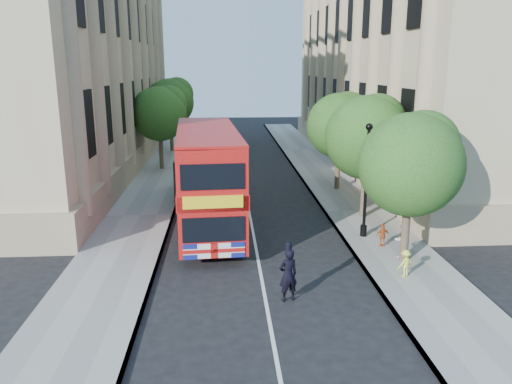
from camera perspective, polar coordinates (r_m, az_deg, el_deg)
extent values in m
plane|color=black|center=(17.20, 1.13, -12.43)|extent=(120.00, 120.00, 0.00)
cube|color=gray|center=(27.37, 11.41, -2.23)|extent=(3.50, 80.00, 0.12)
cube|color=gray|center=(26.80, -13.10, -2.68)|extent=(3.50, 80.00, 0.12)
cube|color=tan|center=(42.12, 17.95, 15.43)|extent=(12.00, 38.00, 18.00)
cube|color=tan|center=(41.23, -22.17, 15.11)|extent=(12.00, 38.00, 18.00)
cylinder|color=#473828|center=(20.63, 16.72, -4.10)|extent=(0.32, 0.32, 2.86)
sphere|color=#1C4D19|center=(19.99, 17.26, 2.99)|extent=(4.00, 4.00, 4.00)
sphere|color=#1C4D19|center=(20.46, 18.57, 4.99)|extent=(2.80, 2.80, 2.80)
sphere|color=#1C4D19|center=(19.44, 16.30, 4.31)|extent=(2.60, 2.60, 2.60)
cylinder|color=#473828|center=(26.08, 12.23, 0.17)|extent=(0.32, 0.32, 2.99)
sphere|color=#1C4D19|center=(25.56, 12.55, 6.09)|extent=(4.20, 4.20, 4.20)
sphere|color=#1C4D19|center=(26.03, 13.67, 7.68)|extent=(2.94, 2.94, 2.94)
sphere|color=#1C4D19|center=(25.07, 11.70, 7.23)|extent=(2.73, 2.73, 2.73)
cylinder|color=#473828|center=(31.75, 9.31, 2.76)|extent=(0.32, 0.32, 2.90)
sphere|color=#1C4D19|center=(31.34, 9.50, 7.49)|extent=(4.00, 4.00, 4.00)
sphere|color=#1C4D19|center=(31.79, 10.45, 8.74)|extent=(2.80, 2.80, 2.80)
sphere|color=#1C4D19|center=(30.88, 8.76, 8.40)|extent=(2.60, 2.60, 2.60)
cylinder|color=#473828|center=(38.10, -10.79, 4.69)|extent=(0.32, 0.32, 2.99)
sphere|color=#1C4D19|center=(37.75, -10.98, 8.76)|extent=(4.00, 4.00, 4.00)
sphere|color=#1C4D19|center=(38.01, -10.05, 9.87)|extent=(2.80, 2.80, 2.80)
sphere|color=#1C4D19|center=(37.47, -11.85, 9.51)|extent=(2.60, 2.60, 2.60)
cylinder|color=#473828|center=(45.95, -9.63, 6.48)|extent=(0.32, 0.32, 3.17)
sphere|color=#1C4D19|center=(45.65, -9.78, 10.06)|extent=(4.20, 4.20, 4.20)
sphere|color=#1C4D19|center=(45.94, -9.01, 11.02)|extent=(2.94, 2.94, 2.94)
sphere|color=#1C4D19|center=(45.37, -10.49, 10.74)|extent=(2.73, 2.73, 2.73)
cylinder|color=black|center=(23.41, 12.18, -4.34)|extent=(0.30, 0.30, 0.50)
cylinder|color=black|center=(22.80, 12.47, 1.03)|extent=(0.14, 0.14, 5.00)
sphere|color=black|center=(22.37, 12.82, 7.27)|extent=(0.32, 0.32, 0.32)
cube|color=#A90E0B|center=(23.76, -5.52, 1.84)|extent=(3.37, 10.42, 4.27)
cube|color=black|center=(23.98, -5.46, -0.37)|extent=(3.38, 9.78, 0.97)
cube|color=black|center=(23.54, -5.58, 4.47)|extent=(3.38, 9.78, 0.97)
cube|color=yellow|center=(18.74, -4.93, -1.14)|extent=(2.27, 0.23, 0.49)
cylinder|color=black|center=(20.86, -8.37, -6.02)|extent=(0.37, 1.10, 1.08)
cylinder|color=black|center=(20.95, -1.64, -5.77)|extent=(0.37, 1.10, 1.08)
cylinder|color=black|center=(27.55, -8.22, -0.94)|extent=(0.37, 1.10, 1.08)
cylinder|color=black|center=(27.62, -3.15, -0.77)|extent=(0.37, 1.10, 1.08)
cube|color=black|center=(28.29, -6.96, 1.44)|extent=(2.24, 2.02, 2.28)
cube|color=black|center=(27.34, -7.14, 1.57)|extent=(1.96, 0.16, 0.76)
cube|color=black|center=(30.58, -6.60, 2.85)|extent=(2.28, 3.55, 2.72)
cube|color=black|center=(30.23, -6.62, 0.18)|extent=(2.12, 5.28, 0.27)
cylinder|color=black|center=(28.54, -8.87, -0.65)|extent=(0.27, 0.88, 0.87)
cylinder|color=black|center=(28.37, -4.95, -0.62)|extent=(0.27, 0.88, 0.87)
cylinder|color=black|center=(31.99, -8.13, 1.02)|extent=(0.27, 0.88, 0.87)
cylinder|color=black|center=(31.84, -4.62, 1.06)|extent=(0.27, 0.88, 0.87)
imported|color=black|center=(16.93, 3.69, -9.45)|extent=(0.78, 0.63, 1.85)
imported|color=white|center=(21.16, 16.32, -5.22)|extent=(0.89, 0.81, 1.49)
imported|color=#C75623|center=(22.20, 14.27, -4.81)|extent=(0.62, 0.32, 1.01)
imported|color=#DEDF4C|center=(19.38, 16.69, -7.80)|extent=(0.77, 0.63, 1.04)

